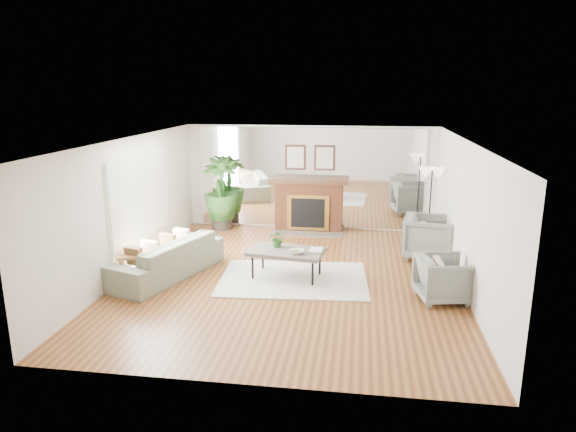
% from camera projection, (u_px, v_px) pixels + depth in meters
% --- Properties ---
extents(ground, '(7.00, 7.00, 0.00)m').
position_uv_depth(ground, '(290.00, 278.00, 9.35)').
color(ground, brown).
rests_on(ground, ground).
extents(wall_left, '(0.02, 7.00, 2.50)m').
position_uv_depth(wall_left, '(130.00, 206.00, 9.46)').
color(wall_left, silver).
rests_on(wall_left, ground).
extents(wall_right, '(0.02, 7.00, 2.50)m').
position_uv_depth(wall_right, '(466.00, 217.00, 8.64)').
color(wall_right, silver).
rests_on(wall_right, ground).
extents(wall_back, '(6.00, 0.02, 2.50)m').
position_uv_depth(wall_back, '(310.00, 178.00, 12.40)').
color(wall_back, silver).
rests_on(wall_back, ground).
extents(mirror_panel, '(5.40, 0.04, 2.40)m').
position_uv_depth(mirror_panel, '(310.00, 178.00, 12.38)').
color(mirror_panel, silver).
rests_on(mirror_panel, wall_back).
extents(window_panel, '(0.04, 2.40, 1.50)m').
position_uv_depth(window_panel, '(140.00, 196.00, 9.81)').
color(window_panel, '#B2E09E').
rests_on(window_panel, wall_left).
extents(fireplace, '(1.85, 0.83, 2.05)m').
position_uv_depth(fireplace, '(309.00, 204.00, 12.32)').
color(fireplace, brown).
rests_on(fireplace, ground).
extents(area_rug, '(2.75, 2.06, 0.03)m').
position_uv_depth(area_rug, '(293.00, 279.00, 9.27)').
color(area_rug, silver).
rests_on(area_rug, ground).
extents(coffee_table, '(1.43, 0.96, 0.53)m').
position_uv_depth(coffee_table, '(287.00, 252.00, 9.24)').
color(coffee_table, '#6A5D54').
rests_on(coffee_table, ground).
extents(sofa, '(1.66, 2.57, 0.70)m').
position_uv_depth(sofa, '(166.00, 258.00, 9.38)').
color(sofa, gray).
rests_on(sofa, ground).
extents(armchair_back, '(1.08, 1.06, 0.87)m').
position_uv_depth(armchair_back, '(428.00, 237.00, 10.38)').
color(armchair_back, gray).
rests_on(armchair_back, ground).
extents(armchair_front, '(0.95, 0.93, 0.74)m').
position_uv_depth(armchair_front, '(444.00, 279.00, 8.30)').
color(armchair_front, gray).
rests_on(armchair_front, ground).
extents(side_table, '(0.66, 0.66, 0.59)m').
position_uv_depth(side_table, '(134.00, 258.00, 8.91)').
color(side_table, olive).
rests_on(side_table, ground).
extents(potted_ficus, '(0.94, 0.94, 1.76)m').
position_uv_depth(potted_ficus, '(221.00, 191.00, 12.39)').
color(potted_ficus, black).
rests_on(potted_ficus, ground).
extents(floor_lamp, '(0.57, 0.31, 1.74)m').
position_uv_depth(floor_lamp, '(432.00, 180.00, 10.83)').
color(floor_lamp, black).
rests_on(floor_lamp, ground).
extents(tabletop_plant, '(0.32, 0.28, 0.33)m').
position_uv_depth(tabletop_plant, '(278.00, 238.00, 9.37)').
color(tabletop_plant, '#2F6224').
rests_on(tabletop_plant, coffee_table).
extents(fruit_bowl, '(0.28, 0.28, 0.06)m').
position_uv_depth(fruit_bowl, '(297.00, 252.00, 9.03)').
color(fruit_bowl, olive).
rests_on(fruit_bowl, coffee_table).
extents(book, '(0.25, 0.33, 0.02)m').
position_uv_depth(book, '(309.00, 250.00, 9.20)').
color(book, olive).
rests_on(book, coffee_table).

